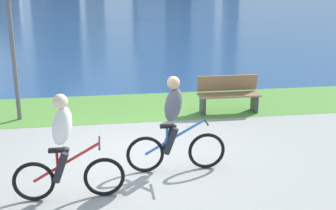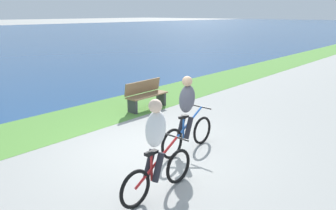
% 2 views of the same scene
% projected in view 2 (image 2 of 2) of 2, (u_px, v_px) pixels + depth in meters
% --- Properties ---
extents(ground_plane, '(300.00, 300.00, 0.00)m').
position_uv_depth(ground_plane, '(148.00, 151.00, 7.37)').
color(ground_plane, '#9E9E99').
extents(grass_strip_bayside, '(120.00, 2.40, 0.01)m').
position_uv_depth(grass_strip_bayside, '(68.00, 121.00, 9.38)').
color(grass_strip_bayside, '#59933D').
rests_on(grass_strip_bayside, ground).
extents(cyclist_lead, '(1.74, 0.52, 1.70)m').
position_uv_depth(cyclist_lead, '(187.00, 115.00, 7.17)').
color(cyclist_lead, black).
rests_on(cyclist_lead, ground).
extents(cyclist_trailing, '(1.70, 0.52, 1.68)m').
position_uv_depth(cyclist_trailing, '(156.00, 149.00, 5.39)').
color(cyclist_trailing, black).
rests_on(cyclist_trailing, ground).
extents(bench_far_along_path, '(1.50, 0.47, 0.90)m').
position_uv_depth(bench_far_along_path, '(146.00, 95.00, 10.57)').
color(bench_far_along_path, olive).
rests_on(bench_far_along_path, ground).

